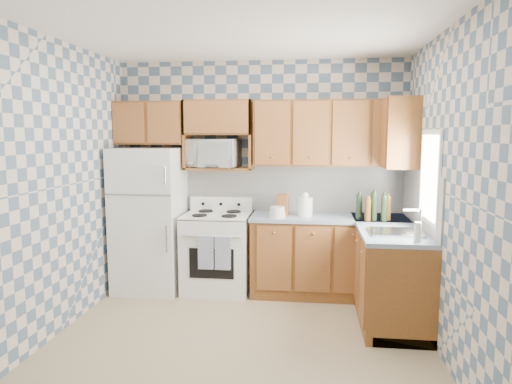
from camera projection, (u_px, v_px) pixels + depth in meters
floor at (240, 340)px, 4.09m from camera, size 3.40×3.40×0.00m
back_wall at (260, 175)px, 5.50m from camera, size 3.40×0.02×2.70m
right_wall at (445, 194)px, 3.72m from camera, size 0.02×3.20×2.70m
backsplash_back at (293, 188)px, 5.46m from camera, size 2.60×0.02×0.56m
backsplash_right at (420, 199)px, 4.53m from camera, size 0.02×1.60×0.56m
refrigerator at (150, 220)px, 5.37m from camera, size 0.75×0.70×1.68m
stove_body at (217, 253)px, 5.35m from camera, size 0.76×0.65×0.90m
cooktop at (217, 215)px, 5.29m from camera, size 0.76×0.65×0.02m
backguard at (222, 204)px, 5.55m from camera, size 0.76×0.08×0.17m
dish_towel_left at (206, 253)px, 5.00m from camera, size 0.17×0.02×0.37m
dish_towel_right at (223, 253)px, 4.98m from camera, size 0.17×0.02×0.37m
base_cabinets_back at (329, 257)px, 5.22m from camera, size 1.75×0.60×0.88m
base_cabinets_right at (388, 272)px, 4.66m from camera, size 0.60×1.60×0.88m
countertop_back at (330, 218)px, 5.16m from camera, size 1.77×0.63×0.04m
countertop_right at (389, 228)px, 4.60m from camera, size 0.63×1.60×0.04m
upper_cabinets_back at (331, 133)px, 5.18m from camera, size 1.75×0.33×0.74m
upper_cabinets_fridge at (151, 123)px, 5.41m from camera, size 0.82×0.33×0.50m
upper_cabinets_right at (398, 133)px, 4.91m from camera, size 0.33×0.70×0.74m
microwave_shelf at (219, 169)px, 5.38m from camera, size 0.80×0.33×0.03m
microwave at (214, 153)px, 5.39m from camera, size 0.65×0.47×0.33m
sink at (396, 233)px, 4.25m from camera, size 0.48×0.40×0.03m
window at (430, 177)px, 4.15m from camera, size 0.02×0.66×0.86m
bottle_0 at (374, 206)px, 4.87m from camera, size 0.07×0.07×0.31m
bottle_1 at (384, 208)px, 4.82m from camera, size 0.07×0.07×0.29m
bottle_2 at (388, 208)px, 4.90m from camera, size 0.07×0.07×0.26m
bottle_3 at (368, 210)px, 4.84m from camera, size 0.07×0.07×0.24m
bottle_4 at (359, 207)px, 4.95m from camera, size 0.07×0.07×0.28m
knife_block at (283, 205)px, 5.18m from camera, size 0.13×0.13×0.25m
electric_kettle at (305, 207)px, 5.15m from camera, size 0.17×0.17×0.21m
food_containers at (277, 212)px, 5.06m from camera, size 0.18×0.18×0.12m
soap_bottle at (418, 232)px, 3.91m from camera, size 0.06×0.06×0.17m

